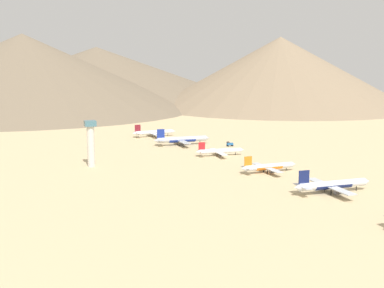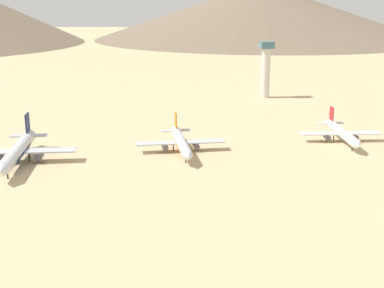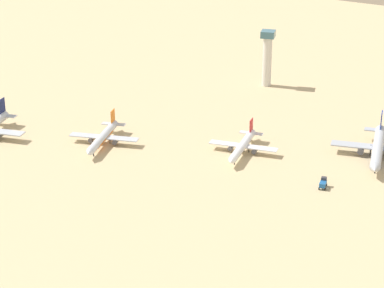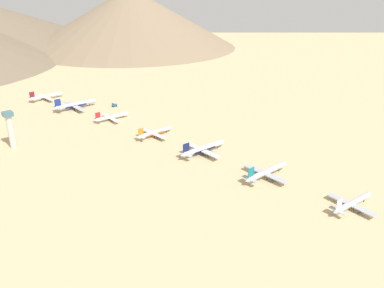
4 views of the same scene
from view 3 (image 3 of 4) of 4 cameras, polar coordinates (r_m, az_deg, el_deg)
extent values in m
plane|color=tan|center=(344.22, -6.28, -0.05)|extent=(2085.11, 2085.11, 0.00)
cone|color=silver|center=(375.72, -13.54, 2.19)|extent=(3.16, 3.82, 3.73)
cube|color=#141E51|center=(370.91, -13.90, 2.68)|extent=(6.00, 0.57, 7.63)
cube|color=#B6BBC5|center=(372.94, -13.78, 2.07)|extent=(3.89, 13.17, 0.39)
cylinder|color=silver|center=(342.56, -6.61, 0.52)|extent=(33.36, 4.36, 3.51)
cone|color=silver|center=(326.92, -7.63, -0.66)|extent=(3.05, 3.52, 3.44)
cone|color=silver|center=(358.28, -5.68, 1.59)|extent=(2.67, 3.23, 3.16)
cube|color=orange|center=(353.87, -5.87, 2.02)|extent=(5.09, 0.45, 6.47)
cube|color=#B6BBC5|center=(355.71, -5.82, 1.48)|extent=(3.24, 11.17, 0.33)
cube|color=#B6BBC5|center=(344.00, -6.53, 0.52)|extent=(5.42, 31.54, 0.42)
cylinder|color=#4C4C54|center=(342.14, -5.68, 0.20)|extent=(3.94, 2.22, 2.13)
cylinder|color=#4C4C54|center=(345.63, -7.43, 0.35)|extent=(3.94, 2.22, 2.13)
cylinder|color=black|center=(332.45, -7.30, -0.62)|extent=(0.41, 0.41, 3.53)
cylinder|color=black|center=(344.64, -6.09, 0.31)|extent=(0.41, 0.41, 3.53)
cylinder|color=black|center=(346.14, -6.85, 0.38)|extent=(0.41, 0.41, 3.53)
cylinder|color=orange|center=(342.66, -6.61, 0.48)|extent=(18.39, 3.99, 3.52)
cylinder|color=white|center=(332.22, 3.76, -0.13)|extent=(32.09, 6.03, 3.37)
cone|color=white|center=(316.86, 2.91, -1.29)|extent=(3.10, 3.53, 3.30)
cone|color=white|center=(347.60, 4.52, 0.92)|extent=(2.73, 3.23, 3.03)
cube|color=red|center=(343.27, 4.40, 1.34)|extent=(4.88, 0.72, 6.21)
cube|color=silver|center=(345.09, 4.41, 0.82)|extent=(3.72, 10.84, 0.32)
cube|color=silver|center=(333.63, 3.81, -0.14)|extent=(6.94, 30.41, 0.40)
cylinder|color=#4C4C54|center=(332.26, 4.66, -0.49)|extent=(3.88, 2.34, 2.04)
cylinder|color=#4C4C54|center=(334.78, 2.90, -0.26)|extent=(3.88, 2.34, 2.04)
cylinder|color=black|center=(322.30, 3.17, -1.26)|extent=(0.39, 0.39, 3.39)
cylinder|color=black|center=(334.45, 4.23, -0.36)|extent=(0.39, 0.39, 3.39)
cylinder|color=black|center=(335.53, 3.47, -0.26)|extent=(0.39, 0.39, 3.39)
cylinder|color=#B2B7C1|center=(336.26, 13.58, -0.25)|extent=(42.04, 5.43, 4.43)
cone|color=#B2B7C1|center=(315.28, 13.36, -1.82)|extent=(3.83, 4.43, 4.34)
cone|color=#B2B7C1|center=(357.25, 13.77, 1.13)|extent=(3.36, 4.06, 3.98)
cube|color=navy|center=(351.48, 13.82, 1.67)|extent=(6.42, 0.56, 8.16)
cube|color=#A4A8B2|center=(353.83, 13.75, 0.99)|extent=(4.06, 14.07, 0.42)
cube|color=#A4A8B2|center=(338.17, 13.59, -0.25)|extent=(6.77, 39.74, 0.52)
cylinder|color=#4C4C54|center=(338.10, 12.37, -0.44)|extent=(4.96, 2.80, 2.68)
cylinder|color=black|center=(322.67, 13.39, -1.75)|extent=(0.51, 0.51, 4.45)
cylinder|color=black|center=(340.03, 13.06, -0.42)|extent=(0.51, 0.51, 4.45)
cylinder|color=navy|center=(336.39, 13.58, -0.30)|extent=(23.17, 4.99, 4.44)
cube|color=#1E5999|center=(306.02, 9.66, -2.89)|extent=(5.34, 2.64, 1.70)
cube|color=#333338|center=(306.94, 9.73, -2.53)|extent=(1.93, 2.18, 1.10)
cylinder|color=black|center=(308.52, 9.50, -2.95)|extent=(1.12, 0.42, 1.10)
cylinder|color=black|center=(308.26, 9.92, -3.00)|extent=(1.12, 0.42, 1.10)
cylinder|color=black|center=(304.99, 9.38, -3.26)|extent=(1.12, 0.42, 1.10)
cylinder|color=black|center=(304.73, 9.80, -3.31)|extent=(1.12, 0.42, 1.10)
cylinder|color=beige|center=(417.28, 5.57, 6.08)|extent=(4.80, 4.80, 26.76)
cube|color=#3F6B7A|center=(413.17, 5.65, 8.09)|extent=(7.20, 7.20, 3.60)
camera|label=1|loc=(580.02, -26.38, 13.85)|focal=44.79mm
camera|label=2|loc=(196.47, -30.85, -4.95)|focal=48.88mm
camera|label=4|loc=(610.49, -25.30, 20.25)|focal=36.91mm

